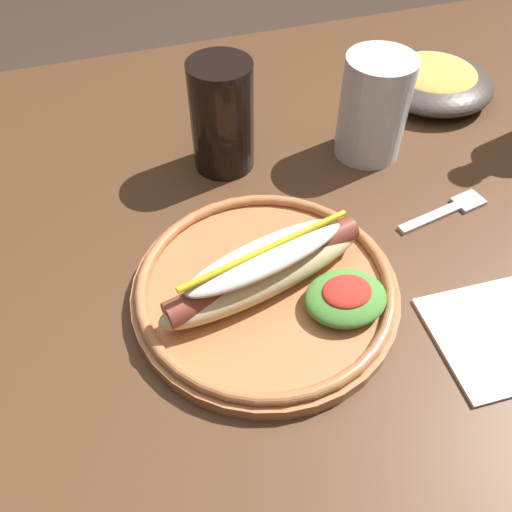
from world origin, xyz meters
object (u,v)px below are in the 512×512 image
object	(u,v)px
fork	(448,210)
water_cup	(374,108)
hot_dog_plate	(270,284)
napkin	(501,335)
soda_cup	(222,117)
side_bowl	(433,80)

from	to	relation	value
fork	water_cup	distance (m)	0.16
hot_dog_plate	water_cup	size ratio (longest dim) A/B	2.06
water_cup	napkin	xyz separation A→B (m)	(-0.00, -0.30, -0.06)
fork	soda_cup	bearing A→B (deg)	132.61
fork	water_cup	xyz separation A→B (m)	(-0.04, 0.14, 0.06)
hot_dog_plate	side_bowl	bearing A→B (deg)	38.90
hot_dog_plate	soda_cup	bearing A→B (deg)	85.88
soda_cup	napkin	distance (m)	0.39
hot_dog_plate	napkin	bearing A→B (deg)	-29.90
soda_cup	side_bowl	world-z (taller)	soda_cup
hot_dog_plate	fork	size ratio (longest dim) A/B	2.21
water_cup	hot_dog_plate	bearing A→B (deg)	-136.57
fork	soda_cup	size ratio (longest dim) A/B	0.88
water_cup	side_bowl	size ratio (longest dim) A/B	0.74
side_bowl	napkin	size ratio (longest dim) A/B	1.35
water_cup	fork	bearing A→B (deg)	-73.28
hot_dog_plate	water_cup	distance (m)	0.28
hot_dog_plate	water_cup	bearing A→B (deg)	43.43
fork	hot_dog_plate	bearing A→B (deg)	-177.88
soda_cup	napkin	xyz separation A→B (m)	(0.18, -0.34, -0.07)
hot_dog_plate	side_bowl	distance (m)	0.45
hot_dog_plate	napkin	distance (m)	0.23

